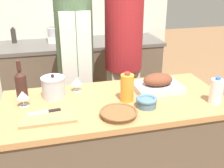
% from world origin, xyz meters
% --- Properties ---
extents(kitchen_island, '(1.55, 0.73, 0.87)m').
position_xyz_m(kitchen_island, '(0.00, 0.00, 0.44)').
color(kitchen_island, brown).
rests_on(kitchen_island, ground_plane).
extents(back_counter, '(1.91, 0.60, 0.90)m').
position_xyz_m(back_counter, '(0.00, 1.57, 0.45)').
color(back_counter, brown).
rests_on(back_counter, ground_plane).
extents(back_wall, '(2.41, 0.10, 2.55)m').
position_xyz_m(back_wall, '(0.00, 1.92, 1.27)').
color(back_wall, silver).
rests_on(back_wall, ground_plane).
extents(roasting_pan, '(0.35, 0.26, 0.13)m').
position_xyz_m(roasting_pan, '(0.35, 0.10, 0.92)').
color(roasting_pan, '#BCBCC1').
rests_on(roasting_pan, kitchen_island).
extents(wicker_basket, '(0.24, 0.24, 0.04)m').
position_xyz_m(wicker_basket, '(-0.04, -0.22, 0.89)').
color(wicker_basket, brown).
rests_on(wicker_basket, kitchen_island).
extents(cutting_board, '(0.34, 0.17, 0.02)m').
position_xyz_m(cutting_board, '(-0.47, -0.15, 0.88)').
color(cutting_board, '#AD7F51').
rests_on(cutting_board, kitchen_island).
extents(stock_pot, '(0.17, 0.17, 0.17)m').
position_xyz_m(stock_pot, '(-0.41, 0.17, 0.95)').
color(stock_pot, '#B7B7BC').
rests_on(stock_pot, kitchen_island).
extents(mixing_bowl, '(0.14, 0.14, 0.07)m').
position_xyz_m(mixing_bowl, '(0.17, -0.14, 0.91)').
color(mixing_bowl, slate).
rests_on(mixing_bowl, kitchen_island).
extents(juice_jug, '(0.09, 0.09, 0.21)m').
position_xyz_m(juice_jug, '(0.07, -0.02, 0.97)').
color(juice_jug, orange).
rests_on(juice_jug, kitchen_island).
extents(milk_jug, '(0.09, 0.09, 0.19)m').
position_xyz_m(milk_jug, '(0.65, -0.20, 0.96)').
color(milk_jug, white).
rests_on(milk_jug, kitchen_island).
extents(wine_bottle_green, '(0.08, 0.08, 0.28)m').
position_xyz_m(wine_bottle_green, '(-0.63, 0.20, 0.98)').
color(wine_bottle_green, '#381E19').
rests_on(wine_bottle_green, kitchen_island).
extents(wine_glass_left, '(0.08, 0.08, 0.11)m').
position_xyz_m(wine_glass_left, '(-0.62, 0.07, 0.95)').
color(wine_glass_left, silver).
rests_on(wine_glass_left, kitchen_island).
extents(wine_glass_right, '(0.08, 0.08, 0.11)m').
position_xyz_m(wine_glass_right, '(-0.24, 0.23, 0.95)').
color(wine_glass_right, silver).
rests_on(wine_glass_right, kitchen_island).
extents(knife_chef, '(0.20, 0.05, 0.01)m').
position_xyz_m(knife_chef, '(-0.48, -0.09, 0.89)').
color(knife_chef, '#B7B7BC').
rests_on(knife_chef, cutting_board).
extents(stand_mixer, '(0.18, 0.14, 0.34)m').
position_xyz_m(stand_mixer, '(-0.30, 1.64, 1.04)').
color(stand_mixer, silver).
rests_on(stand_mixer, back_counter).
extents(condiment_bottle_tall, '(0.06, 0.06, 0.18)m').
position_xyz_m(condiment_bottle_tall, '(-0.77, 1.72, 0.98)').
color(condiment_bottle_tall, '#332D28').
rests_on(condiment_bottle_tall, back_counter).
extents(condiment_bottle_short, '(0.05, 0.05, 0.20)m').
position_xyz_m(condiment_bottle_short, '(0.68, 1.46, 0.99)').
color(condiment_bottle_short, '#234C28').
rests_on(condiment_bottle_short, back_counter).
extents(person_cook_aproned, '(0.34, 0.34, 1.69)m').
position_xyz_m(person_cook_aproned, '(-0.17, 0.83, 0.94)').
color(person_cook_aproned, beige).
rests_on(person_cook_aproned, ground_plane).
extents(person_cook_guest, '(0.36, 0.36, 1.69)m').
position_xyz_m(person_cook_guest, '(0.29, 0.80, 0.93)').
color(person_cook_guest, beige).
rests_on(person_cook_guest, ground_plane).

